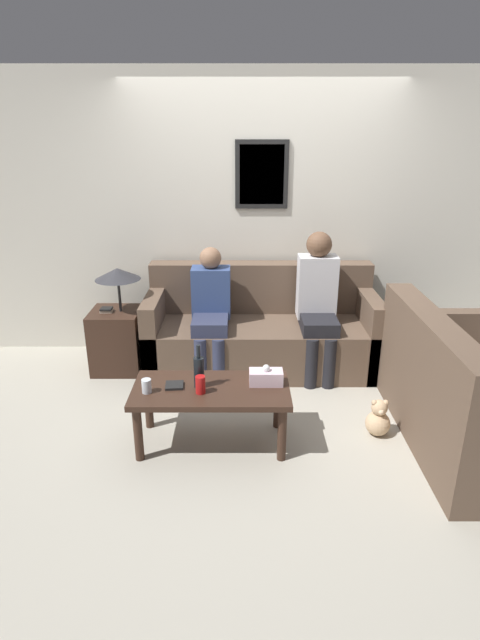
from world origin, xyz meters
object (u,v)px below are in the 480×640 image
teddy_bear (378,420)px  drinking_glass (147,386)px  couch_main (261,332)px  wine_bottle (199,371)px  person_left (211,308)px  couch_side (461,399)px  coffee_table (211,396)px  person_right (318,299)px

teddy_bear → drinking_glass: bearing=-174.2°
drinking_glass → teddy_bear: bearing=5.8°
couch_main → wine_bottle: 1.36m
couch_main → person_left: size_ratio=1.84×
drinking_glass → person_left: person_left is taller
couch_side → person_left: (-1.79, 1.08, 0.29)m
coffee_table → wine_bottle: bearing=170.8°
couch_side → teddy_bear: size_ratio=5.80×
coffee_table → teddy_bear: (1.19, 0.10, -0.25)m
person_right → person_left: bearing=-179.3°
wine_bottle → person_right: size_ratio=0.24×
person_left → coffee_table: bearing=-86.9°
couch_main → drinking_glass: size_ratio=21.48×
coffee_table → person_right: size_ratio=0.85×
couch_side → coffee_table: (-1.73, -0.04, 0.05)m
couch_main → couch_side: bearing=-42.4°
couch_side → person_right: person_right is taller
coffee_table → drinking_glass: size_ratio=11.10×
couch_side → person_left: 2.12m
wine_bottle → drinking_glass: 0.36m
coffee_table → wine_bottle: 0.20m
couch_side → coffee_table: 1.74m
drinking_glass → person_left: bearing=73.0°
couch_side → drinking_glass: 2.17m
wine_bottle → person_right: (0.96, 1.12, 0.14)m
coffee_table → teddy_bear: 1.22m
couch_main → coffee_table: couch_main is taller
coffee_table → person_right: (0.88, 1.13, 0.32)m
couch_main → person_left: person_left is taller
wine_bottle → person_left: person_left is taller
drinking_glass → person_right: 1.78m
drinking_glass → teddy_bear: size_ratio=0.34×
couch_side → person_right: (-0.86, 1.09, 0.37)m
couch_side → couch_main: bearing=47.6°
person_right → teddy_bear: 1.22m
person_left → teddy_bear: person_left is taller
drinking_glass → teddy_bear: 1.67m
couch_main → teddy_bear: bearing=-55.6°
wine_bottle → coffee_table: bearing=-9.2°
couch_main → drinking_glass: couch_main is taller
person_left → person_right: person_right is taller
couch_main → wine_bottle: size_ratio=6.71×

